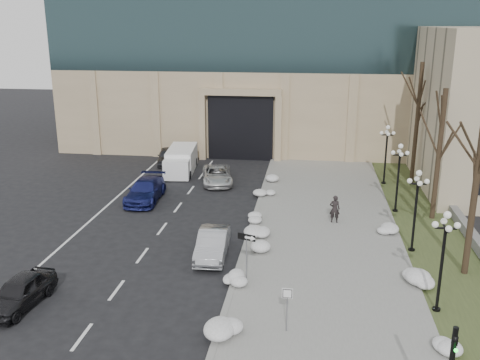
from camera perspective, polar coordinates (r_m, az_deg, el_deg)
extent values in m
cube|color=gray|center=(32.52, 8.99, -5.95)|extent=(9.00, 40.00, 0.12)
cube|color=gray|center=(32.69, 1.05, -5.59)|extent=(0.30, 40.00, 0.14)
cube|color=#374221|center=(33.36, 20.28, -6.25)|extent=(4.00, 40.00, 0.10)
cube|color=gray|center=(35.55, 22.82, -4.61)|extent=(0.50, 30.00, 0.70)
cube|color=tan|center=(58.84, 3.34, 8.35)|extent=(40.00, 20.00, 8.00)
cube|color=black|center=(50.38, 0.22, 5.83)|extent=(6.00, 2.50, 6.00)
cube|color=tan|center=(48.49, 0.00, 9.35)|extent=(7.50, 0.60, 0.60)
cube|color=tan|center=(49.61, -4.02, 5.61)|extent=(0.60, 0.60, 6.00)
cube|color=tan|center=(48.68, 4.11, 5.40)|extent=(0.60, 0.60, 6.00)
imported|color=black|center=(26.52, -22.46, -10.99)|extent=(2.10, 4.26, 1.40)
imported|color=#A3A6AB|center=(29.41, -2.94, -6.82)|extent=(1.80, 4.55, 1.47)
imported|color=navy|center=(38.88, -10.06, -1.10)|extent=(2.39, 5.39, 1.54)
imported|color=silver|center=(42.46, -2.45, 0.53)|extent=(3.25, 5.25, 1.36)
imported|color=#2D2E32|center=(48.71, -7.73, 2.55)|extent=(2.53, 4.48, 1.44)
imported|color=black|center=(34.34, 10.07, -3.06)|extent=(0.66, 0.44, 1.79)
cube|color=white|center=(46.43, -6.22, 2.24)|extent=(2.64, 5.11, 1.97)
cube|color=white|center=(43.63, -6.76, 1.16)|extent=(2.21, 1.77, 1.58)
cylinder|color=black|center=(44.12, -7.96, 0.56)|extent=(0.31, 0.71, 0.69)
cylinder|color=black|center=(43.82, -5.42, 0.53)|extent=(0.31, 0.71, 0.69)
cylinder|color=black|center=(48.15, -7.11, 1.95)|extent=(0.31, 0.71, 0.69)
cylinder|color=black|center=(47.87, -4.78, 1.93)|extent=(0.31, 0.71, 0.69)
cylinder|color=slate|center=(26.26, 0.69, -8.49)|extent=(0.06, 0.06, 2.56)
cube|color=black|center=(25.78, 0.70, -6.11)|extent=(0.89, 0.35, 0.32)
cube|color=white|center=(25.70, 0.97, -6.19)|extent=(0.42, 0.16, 0.12)
cone|color=white|center=(25.60, 1.46, -6.29)|extent=(0.29, 0.31, 0.26)
cylinder|color=slate|center=(22.57, 5.03, -13.81)|extent=(0.06, 0.06, 2.03)
cube|color=white|center=(22.17, 5.08, -11.95)|extent=(0.44, 0.04, 0.44)
cube|color=black|center=(22.15, 5.08, -11.98)|extent=(0.39, 0.01, 0.39)
cube|color=white|center=(22.14, 5.08, -11.99)|extent=(0.33, 0.01, 0.33)
imported|color=black|center=(17.29, 21.80, -16.38)|extent=(0.36, 0.92, 0.18)
sphere|color=#19E533|center=(17.15, 22.06, -16.50)|extent=(0.12, 0.12, 0.12)
ellipsoid|color=white|center=(22.76, -1.95, -15.57)|extent=(1.10, 1.60, 0.36)
ellipsoid|color=white|center=(26.41, -0.39, -10.71)|extent=(1.10, 1.60, 0.36)
ellipsoid|color=white|center=(29.89, 1.66, -7.32)|extent=(1.10, 1.60, 0.36)
ellipsoid|color=white|center=(34.36, 1.85, -4.06)|extent=(1.10, 1.60, 0.36)
ellipsoid|color=white|center=(39.03, 2.70, -1.51)|extent=(1.10, 1.60, 0.36)
ellipsoid|color=white|center=(42.58, 3.56, 0.03)|extent=(1.10, 1.60, 0.36)
ellipsoid|color=white|center=(22.95, 20.69, -16.46)|extent=(1.10, 1.60, 0.36)
ellipsoid|color=white|center=(27.93, 18.21, -10.01)|extent=(1.10, 1.60, 0.36)
ellipsoid|color=white|center=(33.61, 15.53, -5.17)|extent=(1.10, 1.60, 0.36)
ellipsoid|color=white|center=(32.12, 1.81, -5.57)|extent=(1.10, 1.60, 0.36)
cylinder|color=black|center=(25.92, 20.20, -12.89)|extent=(0.36, 0.36, 0.20)
cylinder|color=black|center=(25.08, 20.63, -9.09)|extent=(0.14, 0.14, 4.00)
cylinder|color=black|center=(24.32, 21.11, -4.82)|extent=(0.10, 0.90, 0.10)
cylinder|color=black|center=(24.32, 21.11, -4.82)|extent=(0.90, 0.10, 0.10)
sphere|color=silver|center=(24.11, 21.25, -3.49)|extent=(0.32, 0.32, 0.32)
sphere|color=silver|center=(24.38, 22.17, -4.51)|extent=(0.28, 0.28, 0.28)
sphere|color=silver|center=(24.16, 20.11, -4.47)|extent=(0.28, 0.28, 0.28)
sphere|color=silver|center=(24.67, 20.92, -4.12)|extent=(0.28, 0.28, 0.28)
sphere|color=silver|center=(23.86, 21.38, -4.88)|extent=(0.28, 0.28, 0.28)
cylinder|color=black|center=(31.64, 17.82, -7.16)|extent=(0.36, 0.36, 0.20)
cylinder|color=black|center=(30.95, 18.12, -3.93)|extent=(0.14, 0.14, 4.00)
cylinder|color=black|center=(30.34, 18.46, -0.39)|extent=(0.10, 0.90, 0.10)
cylinder|color=black|center=(30.34, 18.46, -0.39)|extent=(0.90, 0.10, 0.10)
sphere|color=silver|center=(30.18, 18.56, 0.70)|extent=(0.32, 0.32, 0.32)
sphere|color=silver|center=(30.38, 19.32, -0.15)|extent=(0.28, 0.28, 0.28)
sphere|color=silver|center=(30.21, 17.65, -0.08)|extent=(0.28, 0.28, 0.28)
sphere|color=silver|center=(30.72, 18.34, 0.12)|extent=(0.28, 0.28, 0.28)
sphere|color=silver|center=(29.87, 18.63, -0.36)|extent=(0.28, 0.28, 0.28)
cylinder|color=black|center=(37.61, 16.21, -3.20)|extent=(0.36, 0.36, 0.20)
cylinder|color=black|center=(37.03, 16.45, -0.44)|extent=(0.14, 0.14, 4.00)
cylinder|color=black|center=(36.52, 16.70, 2.57)|extent=(0.10, 0.90, 0.10)
cylinder|color=black|center=(36.52, 16.70, 2.57)|extent=(0.90, 0.10, 0.10)
sphere|color=silver|center=(36.39, 16.78, 3.48)|extent=(0.32, 0.32, 0.32)
sphere|color=silver|center=(36.56, 17.42, 2.76)|extent=(0.28, 0.28, 0.28)
sphere|color=silver|center=(36.42, 16.02, 2.83)|extent=(0.28, 0.28, 0.28)
sphere|color=silver|center=(36.92, 16.62, 2.96)|extent=(0.28, 0.28, 0.28)
sphere|color=silver|center=(36.06, 16.82, 2.62)|extent=(0.28, 0.28, 0.28)
cylinder|color=black|center=(43.74, 15.06, -0.34)|extent=(0.36, 0.36, 0.20)
cylinder|color=black|center=(43.24, 15.25, 2.06)|extent=(0.14, 0.14, 4.00)
cylinder|color=black|center=(42.80, 15.45, 4.66)|extent=(0.10, 0.90, 0.10)
cylinder|color=black|center=(42.80, 15.45, 4.66)|extent=(0.90, 0.10, 0.10)
sphere|color=silver|center=(42.69, 15.51, 5.44)|extent=(0.32, 0.32, 0.32)
sphere|color=silver|center=(42.84, 16.06, 4.82)|extent=(0.28, 0.28, 0.28)
sphere|color=silver|center=(42.71, 14.87, 4.88)|extent=(0.28, 0.28, 0.28)
sphere|color=silver|center=(43.21, 15.39, 4.97)|extent=(0.28, 0.28, 0.28)
sphere|color=silver|center=(42.34, 15.54, 4.73)|extent=(0.28, 0.28, 0.28)
cylinder|color=black|center=(28.39, 23.78, -1.05)|extent=(0.32, 0.32, 9.00)
cylinder|color=black|center=(35.93, 20.43, 2.40)|extent=(0.32, 0.32, 8.50)
cylinder|color=black|center=(43.50, 18.33, 5.61)|extent=(0.32, 0.32, 9.50)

